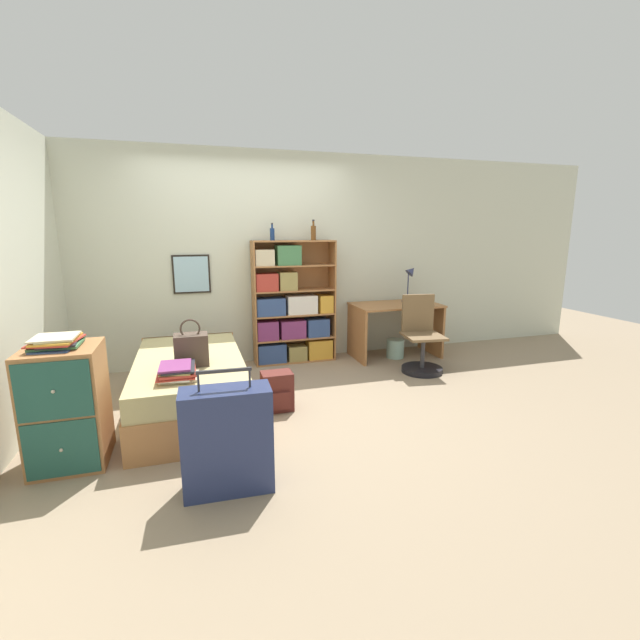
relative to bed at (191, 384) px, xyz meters
The scene contains 17 objects.
ground_plane 0.79m from the bed, ahead, with size 14.00×14.00×0.00m, color gray.
wall_back 1.91m from the bed, 62.07° to the left, with size 10.00×0.09×2.60m.
wall_left 1.68m from the bed, behind, with size 0.06×10.00×2.60m.
bed is the anchor object (origin of this frame).
handbag 0.47m from the bed, 83.63° to the right, with size 0.28×0.20×0.41m.
book_stack_on_bed 0.66m from the bed, 98.48° to the right, with size 0.32×0.36×0.11m.
suitcase 1.40m from the bed, 81.08° to the right, with size 0.57×0.27×0.82m.
dresser 1.11m from the bed, 140.10° to the right, with size 0.49×0.52×0.86m.
magazine_pile_on_dresser 1.28m from the bed, 141.06° to the right, with size 0.32×0.37×0.08m.
bookcase 1.78m from the bed, 44.30° to the left, with size 1.03×0.29×1.53m.
bottle_green 2.10m from the bed, 49.98° to the left, with size 0.06×0.06×0.21m.
bottle_brown 2.39m from the bed, 38.04° to the left, with size 0.06×0.06×0.25m.
desk 2.82m from the bed, 21.53° to the left, with size 1.13×0.65×0.71m.
desk_lamp 3.21m from the bed, 21.93° to the left, with size 0.20×0.15×0.50m.
desk_chair 2.66m from the bed, ahead, with size 0.49×0.49×0.90m.
backpack 0.81m from the bed, 16.56° to the right, with size 0.28×0.23×0.36m.
waste_bin 2.77m from the bed, 20.41° to the left, with size 0.23×0.23×0.25m.
Camera 1 is at (-0.70, -3.92, 1.66)m, focal length 24.00 mm.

